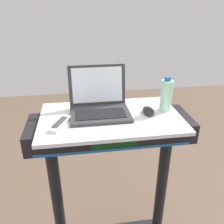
# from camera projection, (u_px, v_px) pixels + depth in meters

# --- Properties ---
(desk_board) EXTENTS (0.76, 0.46, 0.02)m
(desk_board) POSITION_uv_depth(u_px,v_px,m) (111.00, 118.00, 1.27)
(desk_board) COLOR silver
(desk_board) RESTS_ON treadmill_base
(laptop) EXTENTS (0.32, 0.27, 0.24)m
(laptop) POSITION_uv_depth(u_px,v_px,m) (99.00, 104.00, 1.29)
(laptop) COLOR #2D2D30
(laptop) RESTS_ON desk_board
(computer_mouse) EXTENTS (0.06, 0.10, 0.03)m
(computer_mouse) POSITION_uv_depth(u_px,v_px,m) (148.00, 111.00, 1.29)
(computer_mouse) COLOR black
(computer_mouse) RESTS_ON desk_board
(water_bottle) EXTENTS (0.06, 0.06, 0.20)m
(water_bottle) POSITION_uv_depth(u_px,v_px,m) (166.00, 95.00, 1.30)
(water_bottle) COLOR #9EDBB2
(water_bottle) RESTS_ON desk_board
(tv_remote) EXTENTS (0.11, 0.16, 0.02)m
(tv_remote) POSITION_uv_depth(u_px,v_px,m) (60.00, 124.00, 1.17)
(tv_remote) COLOR silver
(tv_remote) RESTS_ON desk_board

